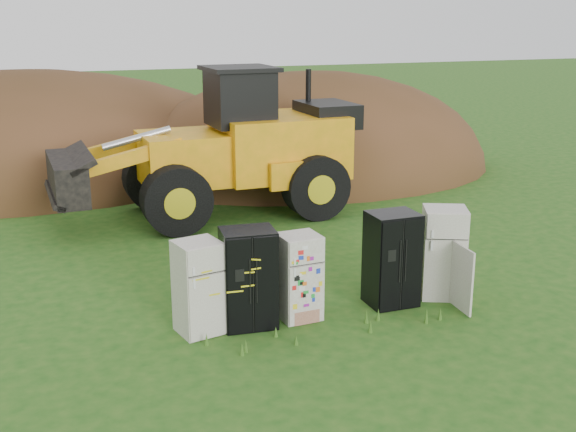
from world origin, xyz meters
name	(u,v)px	position (x,y,z in m)	size (l,w,h in m)	color
ground	(328,313)	(0.00, 0.00, 0.00)	(120.00, 120.00, 0.00)	#1C4E14
fridge_leftmost	(199,287)	(-2.41, 0.03, 0.82)	(0.73, 0.70, 1.64)	silver
fridge_black_side	(248,278)	(-1.52, 0.01, 0.89)	(0.92, 0.73, 1.77)	black
fridge_sticker	(299,277)	(-0.58, 0.00, 0.79)	(0.70, 0.65, 1.58)	silver
fridge_black_right	(392,259)	(1.31, 0.03, 0.90)	(0.90, 0.75, 1.79)	black
fridge_open_door	(443,253)	(2.43, 0.03, 0.89)	(0.80, 0.74, 1.77)	silver
wheel_loader	(205,144)	(-0.52, 7.19, 2.00)	(8.25, 3.34, 3.99)	orange
dirt_mound_right	(311,170)	(4.39, 11.76, 0.00)	(12.98, 9.52, 6.90)	#422B15
dirt_mound_left	(25,170)	(-5.10, 15.22, 0.00)	(17.13, 12.84, 6.95)	#422B15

